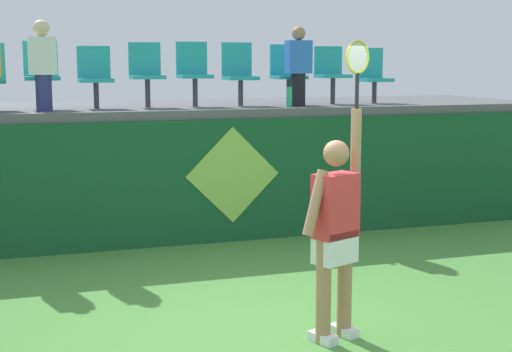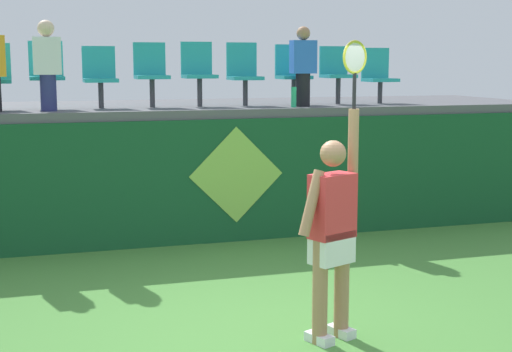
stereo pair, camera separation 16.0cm
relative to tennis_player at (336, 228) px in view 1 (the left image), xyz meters
name	(u,v)px [view 1 (the left image)]	position (x,y,z in m)	size (l,w,h in m)	color
ground_plane	(277,336)	(-0.44, 0.22, -0.98)	(40.00, 40.00, 0.00)	#478438
court_back_wall	(184,182)	(-0.44, 3.77, -0.16)	(11.30, 0.20, 1.63)	#144C28
spectator_platform	(162,109)	(-0.44, 5.15, 0.71)	(11.30, 2.86, 0.12)	#56565B
tennis_player	(336,228)	(0.00, 0.00, 0.00)	(0.71, 0.38, 2.54)	white
water_bottle	(289,97)	(1.08, 3.95, 0.91)	(0.07, 0.07, 0.28)	#26B272
stadium_chair_2	(41,71)	(-2.14, 4.58, 1.26)	(0.44, 0.42, 0.89)	#38383D
stadium_chair_3	(95,74)	(-1.45, 4.58, 1.22)	(0.44, 0.42, 0.83)	#38383D
stadium_chair_4	(146,71)	(-0.77, 4.58, 1.26)	(0.44, 0.42, 0.88)	#38383D
stadium_chair_5	(194,70)	(-0.11, 4.58, 1.27)	(0.44, 0.42, 0.89)	#38383D
stadium_chair_6	(239,71)	(0.55, 4.58, 1.25)	(0.44, 0.42, 0.89)	#38383D
stadium_chair_7	(287,71)	(1.28, 4.58, 1.25)	(0.44, 0.42, 0.86)	#38383D
stadium_chair_8	(331,71)	(1.97, 4.57, 1.25)	(0.44, 0.42, 0.84)	#38383D
stadium_chair_9	(372,74)	(2.64, 4.58, 1.21)	(0.44, 0.42, 0.82)	#38383D
spectator_0	(43,63)	(-2.14, 4.13, 1.37)	(0.34, 0.21, 1.13)	navy
spectator_2	(298,65)	(1.28, 4.13, 1.34)	(0.34, 0.20, 1.10)	black
wall_signage_mount	(233,241)	(0.18, 3.66, -0.97)	(1.27, 0.01, 1.53)	#144C28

